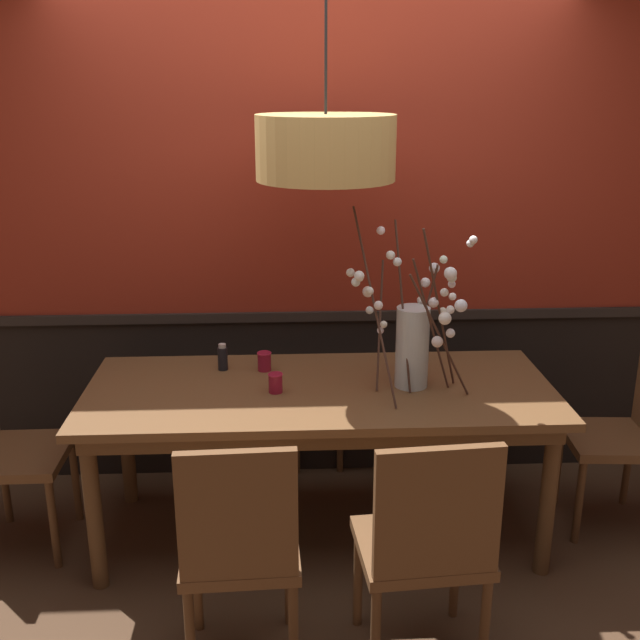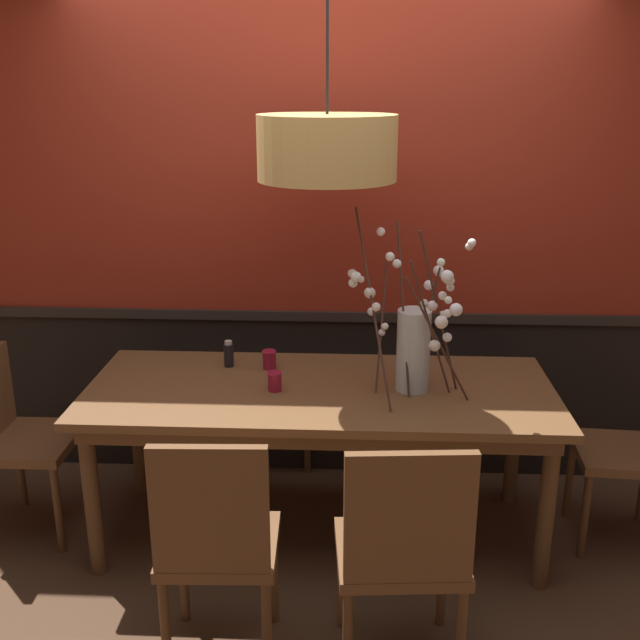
{
  "view_description": "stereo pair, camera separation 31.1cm",
  "coord_description": "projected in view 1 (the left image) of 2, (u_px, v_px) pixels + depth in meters",
  "views": [
    {
      "loc": [
        -0.15,
        -3.13,
        2.08
      ],
      "look_at": [
        0.0,
        0.0,
        1.08
      ],
      "focal_mm": 42.09,
      "sensor_mm": 36.0,
      "label": 1
    },
    {
      "loc": [
        0.16,
        -3.13,
        2.08
      ],
      "look_at": [
        0.0,
        0.0,
        1.08
      ],
      "focal_mm": 42.09,
      "sensor_mm": 36.0,
      "label": 2
    }
  ],
  "objects": [
    {
      "name": "ground_plane",
      "position": [
        320.0,
        533.0,
        3.61
      ],
      "size": [
        24.0,
        24.0,
        0.0
      ],
      "primitive_type": "plane",
      "color": "#4C3321"
    },
    {
      "name": "chair_head_east_end",
      "position": [
        628.0,
        426.0,
        3.55
      ],
      "size": [
        0.44,
        0.43,
        0.94
      ],
      "color": "brown",
      "rests_on": "ground"
    },
    {
      "name": "chair_far_side_left",
      "position": [
        262.0,
        371.0,
        4.23
      ],
      "size": [
        0.43,
        0.43,
        0.92
      ],
      "color": "brown",
      "rests_on": "ground"
    },
    {
      "name": "candle_holder_nearer_edge",
      "position": [
        276.0,
        383.0,
        3.32
      ],
      "size": [
        0.07,
        0.07,
        0.09
      ],
      "color": "maroon",
      "rests_on": "dining_table"
    },
    {
      "name": "pendant_lamp",
      "position": [
        326.0,
        148.0,
        3.12
      ],
      "size": [
        0.59,
        0.59,
        1.17
      ],
      "color": "tan"
    },
    {
      "name": "vase_with_blossoms",
      "position": [
        413.0,
        340.0,
        3.32
      ],
      "size": [
        0.53,
        0.49,
        0.81
      ],
      "color": "silver",
      "rests_on": "dining_table"
    },
    {
      "name": "candle_holder_nearer_center",
      "position": [
        264.0,
        361.0,
        3.57
      ],
      "size": [
        0.07,
        0.07,
        0.09
      ],
      "color": "maroon",
      "rests_on": "dining_table"
    },
    {
      "name": "dining_table",
      "position": [
        320.0,
        403.0,
        3.41
      ],
      "size": [
        2.11,
        0.87,
        0.76
      ],
      "color": "brown",
      "rests_on": "ground"
    },
    {
      "name": "chair_head_west_end",
      "position": [
        5.0,
        446.0,
        3.38
      ],
      "size": [
        0.4,
        0.45,
        0.89
      ],
      "color": "brown",
      "rests_on": "ground"
    },
    {
      "name": "chair_near_side_right",
      "position": [
        427.0,
        541.0,
        2.64
      ],
      "size": [
        0.49,
        0.44,
        0.95
      ],
      "color": "brown",
      "rests_on": "ground"
    },
    {
      "name": "condiment_bottle",
      "position": [
        223.0,
        358.0,
        3.57
      ],
      "size": [
        0.05,
        0.05,
        0.13
      ],
      "color": "black",
      "rests_on": "dining_table"
    },
    {
      "name": "chair_near_side_left",
      "position": [
        240.0,
        546.0,
        2.61
      ],
      "size": [
        0.43,
        0.41,
        0.95
      ],
      "color": "brown",
      "rests_on": "ground"
    },
    {
      "name": "chair_far_side_right",
      "position": [
        371.0,
        372.0,
        4.25
      ],
      "size": [
        0.44,
        0.41,
        0.88
      ],
      "color": "brown",
      "rests_on": "ground"
    },
    {
      "name": "back_wall",
      "position": [
        313.0,
        217.0,
        3.83
      ],
      "size": [
        4.73,
        0.14,
        2.85
      ],
      "color": "black",
      "rests_on": "ground"
    }
  ]
}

